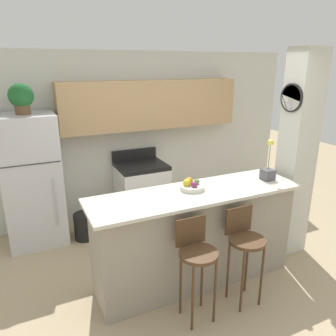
{
  "coord_description": "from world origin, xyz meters",
  "views": [
    {
      "loc": [
        -1.63,
        -2.78,
        2.37
      ],
      "look_at": [
        0.0,
        0.71,
        1.13
      ],
      "focal_mm": 35.0,
      "sensor_mm": 36.0,
      "label": 1
    }
  ],
  "objects_px": {
    "potted_plant_on_fridge": "(21,97)",
    "stove_range": "(142,191)",
    "refrigerator": "(32,181)",
    "trash_bin": "(84,226)",
    "bar_stool_right": "(245,241)",
    "fruit_bowl": "(192,186)",
    "bar_stool_left": "(196,255)",
    "orchid_vase": "(268,170)"
  },
  "relations": [
    {
      "from": "refrigerator",
      "to": "trash_bin",
      "type": "relative_size",
      "value": 4.64
    },
    {
      "from": "stove_range",
      "to": "trash_bin",
      "type": "xyz_separation_m",
      "value": [
        -0.96,
        -0.25,
        -0.27
      ]
    },
    {
      "from": "refrigerator",
      "to": "fruit_bowl",
      "type": "distance_m",
      "value": 2.22
    },
    {
      "from": "trash_bin",
      "to": "stove_range",
      "type": "bearing_deg",
      "value": 14.46
    },
    {
      "from": "stove_range",
      "to": "refrigerator",
      "type": "bearing_deg",
      "value": -179.27
    },
    {
      "from": "refrigerator",
      "to": "bar_stool_left",
      "type": "xyz_separation_m",
      "value": [
        1.26,
        -2.18,
        -0.2
      ]
    },
    {
      "from": "refrigerator",
      "to": "bar_stool_right",
      "type": "height_order",
      "value": "refrigerator"
    },
    {
      "from": "trash_bin",
      "to": "orchid_vase",
      "type": "bearing_deg",
      "value": -38.06
    },
    {
      "from": "bar_stool_right",
      "to": "trash_bin",
      "type": "height_order",
      "value": "bar_stool_right"
    },
    {
      "from": "stove_range",
      "to": "trash_bin",
      "type": "distance_m",
      "value": 1.03
    },
    {
      "from": "orchid_vase",
      "to": "trash_bin",
      "type": "xyz_separation_m",
      "value": [
        -1.88,
        1.47,
        -1.0
      ]
    },
    {
      "from": "bar_stool_left",
      "to": "potted_plant_on_fridge",
      "type": "bearing_deg",
      "value": 120.09
    },
    {
      "from": "orchid_vase",
      "to": "fruit_bowl",
      "type": "bearing_deg",
      "value": 173.83
    },
    {
      "from": "refrigerator",
      "to": "bar_stool_left",
      "type": "height_order",
      "value": "refrigerator"
    },
    {
      "from": "potted_plant_on_fridge",
      "to": "fruit_bowl",
      "type": "xyz_separation_m",
      "value": [
        1.52,
        -1.6,
        -0.85
      ]
    },
    {
      "from": "stove_range",
      "to": "orchid_vase",
      "type": "relative_size",
      "value": 2.24
    },
    {
      "from": "fruit_bowl",
      "to": "trash_bin",
      "type": "bearing_deg",
      "value": 124.27
    },
    {
      "from": "bar_stool_right",
      "to": "orchid_vase",
      "type": "relative_size",
      "value": 2.11
    },
    {
      "from": "bar_stool_right",
      "to": "potted_plant_on_fridge",
      "type": "height_order",
      "value": "potted_plant_on_fridge"
    },
    {
      "from": "potted_plant_on_fridge",
      "to": "trash_bin",
      "type": "xyz_separation_m",
      "value": [
        0.59,
        -0.23,
        -1.78
      ]
    },
    {
      "from": "bar_stool_right",
      "to": "fruit_bowl",
      "type": "bearing_deg",
      "value": 116.74
    },
    {
      "from": "potted_plant_on_fridge",
      "to": "orchid_vase",
      "type": "bearing_deg",
      "value": -34.58
    },
    {
      "from": "bar_stool_right",
      "to": "orchid_vase",
      "type": "bearing_deg",
      "value": 36.05
    },
    {
      "from": "stove_range",
      "to": "potted_plant_on_fridge",
      "type": "distance_m",
      "value": 2.16
    },
    {
      "from": "refrigerator",
      "to": "bar_stool_right",
      "type": "bearing_deg",
      "value": -50.24
    },
    {
      "from": "refrigerator",
      "to": "potted_plant_on_fridge",
      "type": "distance_m",
      "value": 1.09
    },
    {
      "from": "stove_range",
      "to": "bar_stool_right",
      "type": "xyz_separation_m",
      "value": [
        0.27,
        -2.2,
        0.22
      ]
    },
    {
      "from": "refrigerator",
      "to": "stove_range",
      "type": "height_order",
      "value": "refrigerator"
    },
    {
      "from": "stove_range",
      "to": "trash_bin",
      "type": "bearing_deg",
      "value": -165.54
    },
    {
      "from": "stove_range",
      "to": "fruit_bowl",
      "type": "bearing_deg",
      "value": -90.85
    },
    {
      "from": "bar_stool_left",
      "to": "bar_stool_right",
      "type": "bearing_deg",
      "value": 0.0
    },
    {
      "from": "potted_plant_on_fridge",
      "to": "trash_bin",
      "type": "height_order",
      "value": "potted_plant_on_fridge"
    },
    {
      "from": "refrigerator",
      "to": "potted_plant_on_fridge",
      "type": "xyz_separation_m",
      "value": [
        -0.0,
        0.0,
        1.09
      ]
    },
    {
      "from": "orchid_vase",
      "to": "fruit_bowl",
      "type": "relative_size",
      "value": 1.78
    },
    {
      "from": "bar_stool_left",
      "to": "bar_stool_right",
      "type": "height_order",
      "value": "same"
    },
    {
      "from": "stove_range",
      "to": "orchid_vase",
      "type": "height_order",
      "value": "orchid_vase"
    },
    {
      "from": "stove_range",
      "to": "bar_stool_right",
      "type": "bearing_deg",
      "value": -83.05
    },
    {
      "from": "bar_stool_left",
      "to": "potted_plant_on_fridge",
      "type": "height_order",
      "value": "potted_plant_on_fridge"
    },
    {
      "from": "potted_plant_on_fridge",
      "to": "orchid_vase",
      "type": "xyz_separation_m",
      "value": [
        2.47,
        -1.7,
        -0.78
      ]
    },
    {
      "from": "potted_plant_on_fridge",
      "to": "stove_range",
      "type": "bearing_deg",
      "value": 0.72
    },
    {
      "from": "potted_plant_on_fridge",
      "to": "bar_stool_left",
      "type": "bearing_deg",
      "value": -59.91
    },
    {
      "from": "bar_stool_left",
      "to": "orchid_vase",
      "type": "distance_m",
      "value": 1.39
    }
  ]
}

